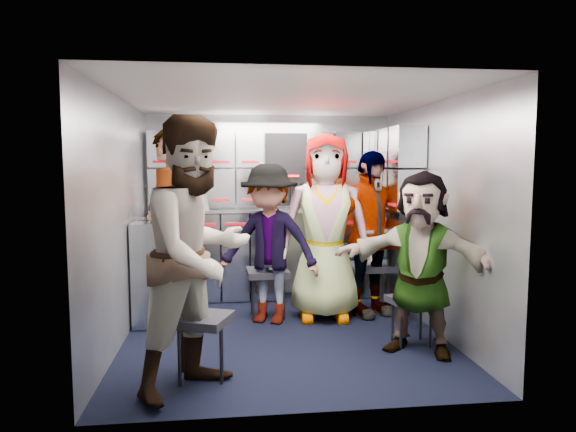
{
  "coord_description": "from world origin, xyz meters",
  "views": [
    {
      "loc": [
        -0.49,
        -4.5,
        1.53
      ],
      "look_at": [
        0.08,
        0.35,
        1.04
      ],
      "focal_mm": 32.0,
      "sensor_mm": 36.0,
      "label": 1
    }
  ],
  "objects": [
    {
      "name": "floor",
      "position": [
        0.0,
        0.0,
        0.0
      ],
      "size": [
        3.0,
        3.0,
        0.0
      ],
      "primitive_type": "plane",
      "color": "black",
      "rests_on": "ground"
    },
    {
      "name": "wall_back",
      "position": [
        0.0,
        1.5,
        1.05
      ],
      "size": [
        2.8,
        0.04,
        2.1
      ],
      "primitive_type": "cube",
      "color": "gray",
      "rests_on": "ground"
    },
    {
      "name": "wall_left",
      "position": [
        -1.4,
        0.0,
        1.05
      ],
      "size": [
        0.04,
        3.0,
        2.1
      ],
      "primitive_type": "cube",
      "color": "gray",
      "rests_on": "ground"
    },
    {
      "name": "wall_right",
      "position": [
        1.4,
        0.0,
        1.05
      ],
      "size": [
        0.04,
        3.0,
        2.1
      ],
      "primitive_type": "cube",
      "color": "gray",
      "rests_on": "ground"
    },
    {
      "name": "ceiling",
      "position": [
        0.0,
        0.0,
        2.1
      ],
      "size": [
        2.8,
        3.0,
        0.02
      ],
      "primitive_type": "cube",
      "color": "silver",
      "rests_on": "wall_back"
    },
    {
      "name": "cart_bank_back",
      "position": [
        0.0,
        1.29,
        0.49
      ],
      "size": [
        2.68,
        0.38,
        0.99
      ],
      "primitive_type": "cube",
      "color": "#A6ACB7",
      "rests_on": "ground"
    },
    {
      "name": "cart_bank_left",
      "position": [
        -1.19,
        0.56,
        0.49
      ],
      "size": [
        0.38,
        0.76,
        0.99
      ],
      "primitive_type": "cube",
      "color": "#A6ACB7",
      "rests_on": "ground"
    },
    {
      "name": "counter",
      "position": [
        0.0,
        1.29,
        1.01
      ],
      "size": [
        2.68,
        0.42,
        0.03
      ],
      "primitive_type": "cube",
      "color": "#B7B9BE",
      "rests_on": "cart_bank_back"
    },
    {
      "name": "locker_bank_back",
      "position": [
        0.0,
        1.35,
        1.49
      ],
      "size": [
        2.68,
        0.28,
        0.82
      ],
      "primitive_type": "cube",
      "color": "#A6ACB7",
      "rests_on": "wall_back"
    },
    {
      "name": "locker_bank_right",
      "position": [
        1.25,
        0.7,
        1.49
      ],
      "size": [
        0.28,
        1.0,
        0.82
      ],
      "primitive_type": "cube",
      "color": "#A6ACB7",
      "rests_on": "wall_right"
    },
    {
      "name": "right_cabinet",
      "position": [
        1.25,
        0.6,
        0.5
      ],
      "size": [
        0.28,
        1.2,
        1.0
      ],
      "primitive_type": "cube",
      "color": "#A6ACB7",
      "rests_on": "ground"
    },
    {
      "name": "coffee_niche",
      "position": [
        0.18,
        1.41,
        1.47
      ],
      "size": [
        0.46,
        0.16,
        0.84
      ],
      "primitive_type": null,
      "color": "black",
      "rests_on": "wall_back"
    },
    {
      "name": "red_latch_strip",
      "position": [
        0.0,
        1.09,
        0.88
      ],
      "size": [
        2.6,
        0.02,
        0.03
      ],
      "primitive_type": "cube",
      "color": "#A90915",
      "rests_on": "cart_bank_back"
    },
    {
      "name": "jump_seat_near_left",
      "position": [
        -0.69,
        -0.89,
        0.41
      ],
      "size": [
        0.49,
        0.48,
        0.46
      ],
      "rotation": [
        0.0,
        0.0,
        -0.36
      ],
      "color": "black",
      "rests_on": "ground"
    },
    {
      "name": "jump_seat_mid_left",
      "position": [
        -0.1,
        0.56,
        0.43
      ],
      "size": [
        0.42,
        0.4,
        0.48
      ],
      "rotation": [
        0.0,
        0.0,
        0.04
      ],
      "color": "black",
      "rests_on": "ground"
    },
    {
      "name": "jump_seat_center",
      "position": [
        0.46,
        0.62,
        0.39
      ],
      "size": [
        0.44,
        0.43,
        0.44
      ],
      "rotation": [
        0.0,
        0.0,
        0.25
      ],
      "color": "black",
      "rests_on": "ground"
    },
    {
      "name": "jump_seat_mid_right",
      "position": [
        0.92,
        0.68,
        0.43
      ],
      "size": [
        0.43,
        0.41,
        0.49
      ],
      "rotation": [
        0.0,
        0.0,
        0.05
      ],
      "color": "black",
      "rests_on": "ground"
    },
    {
      "name": "jump_seat_near_right",
      "position": [
        1.05,
        -0.4,
        0.36
      ],
      "size": [
        0.42,
        0.41,
        0.41
      ],
      "rotation": [
        0.0,
        0.0,
        0.26
      ],
      "color": "black",
      "rests_on": "ground"
    },
    {
      "name": "attendant_standing",
      "position": [
        -1.05,
        0.52,
        0.94
      ],
      "size": [
        0.75,
        0.82,
        1.87
      ],
      "primitive_type": "imported",
      "rotation": [
        0.0,
        0.0,
        -0.99
      ],
      "color": "black",
      "rests_on": "ground"
    },
    {
      "name": "attendant_arc_a",
      "position": [
        -0.69,
        -1.07,
        0.93
      ],
      "size": [
        1.13,
        1.13,
        1.85
      ],
      "primitive_type": "imported",
      "rotation": [
        0.0,
        0.0,
        0.79
      ],
      "color": "black",
      "rests_on": "ground"
    },
    {
      "name": "attendant_arc_b",
      "position": [
        -0.1,
        0.38,
        0.77
      ],
      "size": [
        1.14,
        0.91,
        1.54
      ],
      "primitive_type": "imported",
      "rotation": [
        0.0,
        0.0,
        -0.39
      ],
      "color": "black",
      "rests_on": "ground"
    },
    {
      "name": "attendant_arc_c",
      "position": [
        0.46,
        0.44,
        0.92
      ],
      "size": [
        0.97,
        0.7,
        1.83
      ],
      "primitive_type": "imported",
      "rotation": [
        0.0,
        0.0,
        -0.13
      ],
      "color": "black",
      "rests_on": "ground"
    },
    {
      "name": "attendant_arc_d",
      "position": [
        0.92,
        0.5,
        0.84
      ],
      "size": [
        1.06,
        0.77,
        1.67
      ],
      "primitive_type": "imported",
      "rotation": [
        0.0,
        0.0,
        0.42
      ],
      "color": "black",
      "rests_on": "ground"
    },
    {
      "name": "attendant_arc_e",
      "position": [
        1.05,
        -0.58,
        0.74
      ],
      "size": [
        1.39,
        1.13,
        1.48
      ],
      "primitive_type": "imported",
      "rotation": [
        0.0,
        0.0,
        -0.59
      ],
      "color": "black",
      "rests_on": "ground"
    },
    {
      "name": "bottle_left",
      "position": [
        -0.85,
        1.24,
        1.17
      ],
      "size": [
        0.07,
        0.07,
        0.28
      ],
      "primitive_type": "cylinder",
      "color": "white",
      "rests_on": "counter"
    },
    {
      "name": "bottle_mid",
      "position": [
        -0.73,
        1.24,
        1.16
      ],
      "size": [
        0.07,
        0.07,
        0.25
      ],
      "primitive_type": "cylinder",
      "color": "white",
      "rests_on": "counter"
    },
    {
      "name": "bottle_right",
      "position": [
        0.8,
        1.24,
        1.14
      ],
      "size": [
        0.07,
        0.07,
        0.22
      ],
      "primitive_type": "cylinder",
      "color": "white",
      "rests_on": "counter"
    },
    {
      "name": "cup_left",
      "position": [
        -0.81,
        1.23,
        1.08
      ],
      "size": [
        0.08,
        0.08,
        0.11
      ],
      "primitive_type": "cylinder",
      "color": "beige",
      "rests_on": "counter"
    },
    {
      "name": "cup_right",
      "position": [
        0.56,
        1.23,
        1.08
      ],
      "size": [
        0.07,
        0.07,
        0.1
      ],
      "primitive_type": "cylinder",
      "color": "beige",
      "rests_on": "counter"
    }
  ]
}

